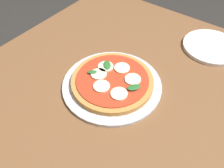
% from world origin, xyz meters
% --- Properties ---
extents(dining_table, '(1.30, 1.10, 0.75)m').
position_xyz_m(dining_table, '(0.00, 0.00, 0.65)').
color(dining_table, brown).
rests_on(dining_table, ground_plane).
extents(serving_tray, '(0.34, 0.34, 0.01)m').
position_xyz_m(serving_tray, '(-0.07, -0.06, 0.75)').
color(serving_tray, silver).
rests_on(serving_tray, dining_table).
extents(pizza, '(0.28, 0.28, 0.03)m').
position_xyz_m(pizza, '(-0.08, -0.06, 0.77)').
color(pizza, '#C6843F').
rests_on(pizza, serving_tray).
extents(plate_white, '(0.23, 0.23, 0.01)m').
position_xyz_m(plate_white, '(-0.48, 0.14, 0.75)').
color(plate_white, white).
rests_on(plate_white, dining_table).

